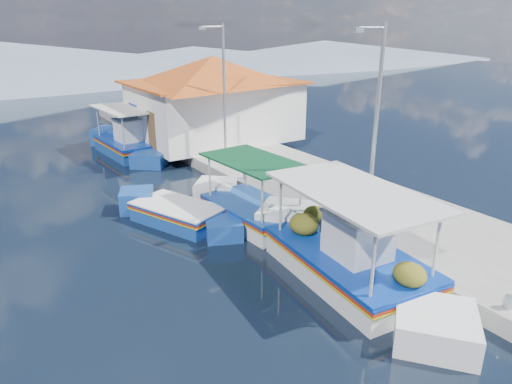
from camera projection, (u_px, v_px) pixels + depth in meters
ground at (289, 316)px, 10.78m from camera, size 160.00×160.00×0.00m
quay at (316, 188)px, 18.45m from camera, size 5.00×44.00×0.50m
bollards at (285, 194)px, 16.64m from camera, size 0.20×17.20×0.30m
main_caique at (345, 258)px, 12.31m from camera, size 2.99×8.43×2.79m
caique_green_canopy at (252, 212)px, 15.81m from camera, size 2.25×6.70×2.51m
caique_blue_hull at (178, 215)px, 15.82m from camera, size 3.02×5.27×1.01m
caique_far at (128, 144)px, 24.21m from camera, size 2.55×7.68×2.69m
harbor_building at (214, 97)px, 24.81m from camera, size 10.49×10.49×4.40m
lamp_post_near at (374, 119)px, 13.36m from camera, size 1.21×0.14×6.00m
lamp_post_far at (222, 86)px, 20.43m from camera, size 1.21×0.14×6.00m
mountain_ridge at (60, 62)px, 57.42m from camera, size 171.40×96.00×5.50m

